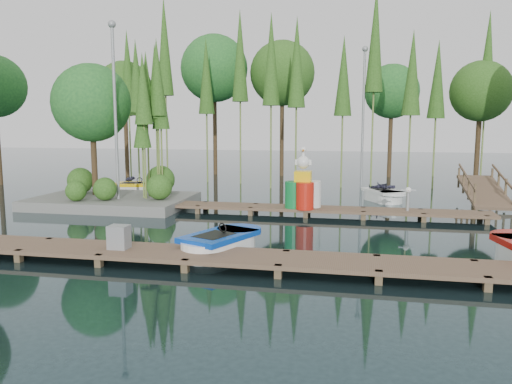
% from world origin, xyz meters
% --- Properties ---
extents(ground_plane, '(90.00, 90.00, 0.00)m').
position_xyz_m(ground_plane, '(0.00, 0.00, 0.00)').
color(ground_plane, '#1E3439').
extents(near_dock, '(18.00, 1.50, 0.50)m').
position_xyz_m(near_dock, '(0.00, -4.50, 0.23)').
color(near_dock, brown).
rests_on(near_dock, ground).
extents(far_dock, '(15.00, 1.20, 0.50)m').
position_xyz_m(far_dock, '(1.00, 2.50, 0.23)').
color(far_dock, brown).
rests_on(far_dock, ground).
extents(island, '(6.20, 4.20, 6.75)m').
position_xyz_m(island, '(-6.30, 3.29, 3.18)').
color(island, slate).
rests_on(island, ground).
extents(tree_screen, '(34.42, 18.53, 10.31)m').
position_xyz_m(tree_screen, '(-2.04, 10.60, 6.12)').
color(tree_screen, '#412F1B').
rests_on(tree_screen, ground).
extents(lamp_island, '(0.30, 0.30, 7.25)m').
position_xyz_m(lamp_island, '(-5.50, 2.50, 4.26)').
color(lamp_island, gray).
rests_on(lamp_island, ground).
extents(lamp_rear, '(0.30, 0.30, 7.25)m').
position_xyz_m(lamp_rear, '(4.00, 11.00, 4.26)').
color(lamp_rear, gray).
rests_on(lamp_rear, ground).
extents(ramp, '(1.50, 3.94, 1.49)m').
position_xyz_m(ramp, '(9.00, 6.50, 0.59)').
color(ramp, brown).
rests_on(ramp, ground).
extents(boat_blue, '(2.13, 2.89, 0.89)m').
position_xyz_m(boat_blue, '(0.37, -3.43, 0.26)').
color(boat_blue, white).
rests_on(boat_blue, ground).
extents(boat_yellow_far, '(2.81, 1.61, 1.32)m').
position_xyz_m(boat_yellow_far, '(-6.45, 6.31, 0.28)').
color(boat_yellow_far, white).
rests_on(boat_yellow_far, ground).
extents(boat_white_far, '(2.12, 2.62, 1.14)m').
position_xyz_m(boat_white_far, '(4.92, 6.47, 0.25)').
color(boat_white_far, white).
rests_on(boat_white_far, ground).
extents(utility_cabinet, '(0.47, 0.40, 0.58)m').
position_xyz_m(utility_cabinet, '(-1.94, -4.50, 0.59)').
color(utility_cabinet, gray).
rests_on(utility_cabinet, near_dock).
extents(yellow_barrel, '(0.62, 0.62, 0.92)m').
position_xyz_m(yellow_barrel, '(1.91, 2.50, 0.76)').
color(yellow_barrel, yellow).
rests_on(yellow_barrel, far_dock).
extents(drum_cluster, '(1.29, 1.19, 2.23)m').
position_xyz_m(drum_cluster, '(1.89, 2.34, 0.96)').
color(drum_cluster, '#0D7531').
rests_on(drum_cluster, far_dock).
extents(seagull_post, '(0.53, 0.28, 0.84)m').
position_xyz_m(seagull_post, '(5.57, 2.50, 0.87)').
color(seagull_post, gray).
rests_on(seagull_post, far_dock).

